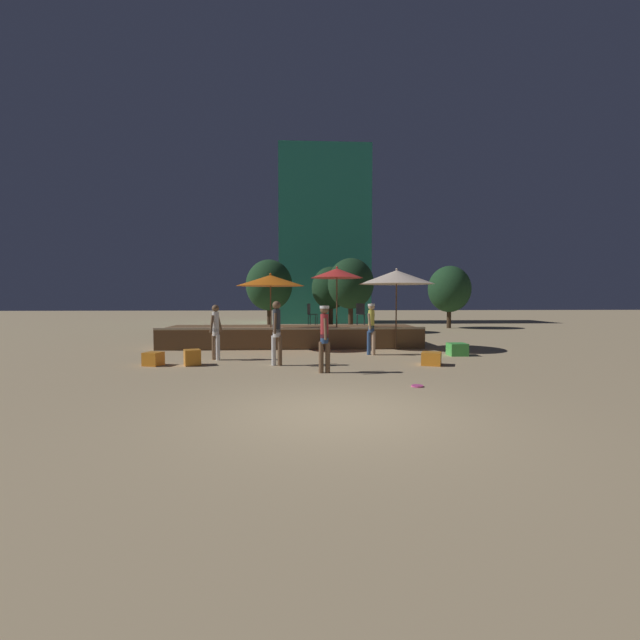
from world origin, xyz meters
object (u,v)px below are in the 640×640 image
at_px(cube_seat_2, 431,359).
at_px(background_tree_0, 449,289).
at_px(bistro_chair_0, 311,312).
at_px(frisbee_disc, 417,386).
at_px(patio_umbrella_2, 397,277).
at_px(background_tree_2, 351,284).
at_px(patio_umbrella_0, 337,273).
at_px(patio_umbrella_1, 270,281).
at_px(person_1, 371,326).
at_px(background_tree_1, 331,288).
at_px(background_tree_3, 269,285).
at_px(cube_seat_0, 153,359).
at_px(person_3, 324,334).
at_px(cube_seat_1, 192,357).
at_px(person_2, 277,329).
at_px(bistro_chair_1, 361,312).
at_px(cube_seat_3, 457,349).
at_px(person_0, 216,330).

distance_m(cube_seat_2, background_tree_0, 16.44).
bearing_deg(bistro_chair_0, cube_seat_2, -129.60).
height_order(frisbee_disc, background_tree_0, background_tree_0).
relative_size(patio_umbrella_2, background_tree_2, 0.73).
xyz_separation_m(patio_umbrella_0, cube_seat_2, (2.41, -4.35, -2.76)).
relative_size(patio_umbrella_1, person_1, 1.65).
distance_m(background_tree_1, background_tree_3, 3.97).
relative_size(patio_umbrella_0, person_1, 1.80).
distance_m(cube_seat_0, bistro_chair_0, 7.00).
height_order(bistro_chair_0, background_tree_0, background_tree_0).
relative_size(person_3, frisbee_disc, 6.72).
xyz_separation_m(cube_seat_2, person_3, (-3.25, -1.14, 0.83)).
height_order(bistro_chair_0, background_tree_2, background_tree_2).
bearing_deg(cube_seat_1, patio_umbrella_2, 26.74).
distance_m(patio_umbrella_0, cube_seat_2, 5.69).
xyz_separation_m(patio_umbrella_1, person_2, (0.42, -4.10, -1.59)).
relative_size(person_1, background_tree_2, 0.42).
relative_size(cube_seat_1, person_3, 0.32).
xyz_separation_m(bistro_chair_1, background_tree_2, (0.42, 6.61, 1.40)).
distance_m(person_3, bistro_chair_0, 6.47).
height_order(patio_umbrella_0, cube_seat_0, patio_umbrella_0).
xyz_separation_m(patio_umbrella_0, bistro_chair_0, (-1.00, 0.97, -1.55)).
xyz_separation_m(patio_umbrella_1, background_tree_3, (-0.69, 10.07, 0.11)).
bearing_deg(patio_umbrella_1, cube_seat_0, -129.51).
bearing_deg(patio_umbrella_1, bistro_chair_0, 33.77).
bearing_deg(person_1, patio_umbrella_2, 81.40).
height_order(person_1, frisbee_disc, person_1).
distance_m(bistro_chair_0, background_tree_1, 9.93).
xyz_separation_m(cube_seat_1, cube_seat_2, (7.06, -0.34, -0.04)).
xyz_separation_m(person_3, background_tree_1, (1.47, 16.18, 1.59)).
bearing_deg(patio_umbrella_0, person_3, -98.75).
relative_size(cube_seat_1, bistro_chair_0, 0.64).
relative_size(person_1, person_2, 0.95).
bearing_deg(background_tree_2, person_2, -107.29).
relative_size(cube_seat_3, bistro_chair_1, 0.68).
distance_m(cube_seat_0, person_2, 3.74).
xyz_separation_m(cube_seat_3, background_tree_0, (4.45, 13.10, 2.34)).
height_order(cube_seat_1, bistro_chair_1, bistro_chair_1).
height_order(patio_umbrella_0, background_tree_1, background_tree_1).
relative_size(patio_umbrella_2, bistro_chair_1, 3.47).
bearing_deg(background_tree_2, person_3, -100.20).
relative_size(person_2, bistro_chair_1, 2.11).
bearing_deg(background_tree_3, cube_seat_3, -59.57).
height_order(patio_umbrella_2, frisbee_disc, patio_umbrella_2).
distance_m(patio_umbrella_0, background_tree_1, 10.71).
height_order(cube_seat_0, background_tree_0, background_tree_0).
bearing_deg(patio_umbrella_0, cube_seat_3, -30.55).
bearing_deg(person_0, cube_seat_1, -81.79).
bearing_deg(cube_seat_1, patio_umbrella_1, 62.14).
bearing_deg(patio_umbrella_2, patio_umbrella_1, 174.67).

